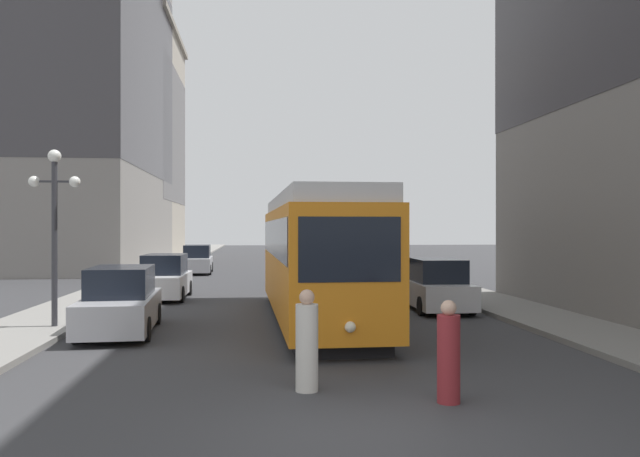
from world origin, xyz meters
name	(u,v)px	position (x,y,z in m)	size (l,w,h in m)	color
ground_plane	(351,436)	(0.00, 0.00, 0.00)	(200.00, 200.00, 0.00)	#38383A
sidewalk_left	(170,266)	(-7.68, 40.00, 0.07)	(2.71, 120.00, 0.15)	gray
sidewalk_right	(372,265)	(7.68, 40.00, 0.07)	(2.71, 120.00, 0.15)	gray
streetcar	(315,254)	(0.53, 11.03, 2.10)	(2.91, 12.97, 3.89)	black
transit_bus	(347,246)	(3.52, 24.89, 1.95)	(2.97, 12.74, 3.45)	black
parked_car_left_near	(121,302)	(-5.02, 9.33, 0.84)	(2.10, 4.94, 1.82)	black
parked_car_left_mid	(197,260)	(-5.02, 32.74, 0.84)	(2.01, 5.03, 1.82)	black
parked_car_right_far	(437,287)	(5.02, 13.15, 0.84)	(1.96, 4.32, 1.82)	black
parked_car_left_far	(164,278)	(-5.02, 17.89, 0.84)	(1.92, 4.44, 1.82)	black
pedestrian_crossing_near	(307,344)	(-0.41, 2.52, 0.84)	(0.40, 0.40, 1.81)	beige
pedestrian_crossing_far	(449,355)	(1.86, 1.52, 0.79)	(0.38, 0.38, 1.70)	maroon
lamp_post_left_near	(54,209)	(-6.92, 9.77, 3.44)	(1.41, 0.36, 4.95)	#333338
building_left_corner	(60,72)	(-15.76, 40.44, 14.51)	(14.05, 23.63, 28.15)	gray
building_left_midblock	(105,140)	(-15.67, 54.48, 11.34)	(13.88, 17.48, 22.04)	#A89E8E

